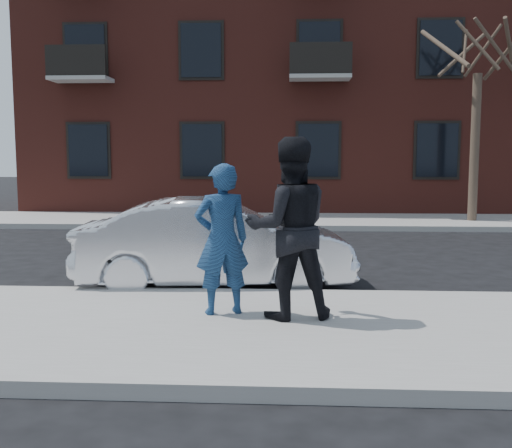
# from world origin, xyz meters

# --- Properties ---
(ground) EXTENTS (100.00, 100.00, 0.00)m
(ground) POSITION_xyz_m (0.00, 0.00, 0.00)
(ground) COLOR black
(ground) RESTS_ON ground
(near_sidewalk) EXTENTS (50.00, 3.50, 0.15)m
(near_sidewalk) POSITION_xyz_m (0.00, -0.25, 0.07)
(near_sidewalk) COLOR gray
(near_sidewalk) RESTS_ON ground
(near_curb) EXTENTS (50.00, 0.10, 0.15)m
(near_curb) POSITION_xyz_m (0.00, 1.55, 0.07)
(near_curb) COLOR #999691
(near_curb) RESTS_ON ground
(far_sidewalk) EXTENTS (50.00, 3.50, 0.15)m
(far_sidewalk) POSITION_xyz_m (0.00, 11.25, 0.07)
(far_sidewalk) COLOR gray
(far_sidewalk) RESTS_ON ground
(far_curb) EXTENTS (50.00, 0.10, 0.15)m
(far_curb) POSITION_xyz_m (0.00, 9.45, 0.07)
(far_curb) COLOR #999691
(far_curb) RESTS_ON ground
(apartment_building) EXTENTS (24.30, 10.30, 12.30)m
(apartment_building) POSITION_xyz_m (2.00, 18.00, 6.16)
(apartment_building) COLOR maroon
(apartment_building) RESTS_ON ground
(street_tree) EXTENTS (3.60, 3.60, 6.80)m
(street_tree) POSITION_xyz_m (4.50, 11.00, 5.52)
(street_tree) COLOR #3B2B23
(street_tree) RESTS_ON far_sidewalk
(silver_sedan) EXTENTS (4.29, 1.89, 1.37)m
(silver_sedan) POSITION_xyz_m (-1.95, 2.30, 0.68)
(silver_sedan) COLOR silver
(silver_sedan) RESTS_ON ground
(man_hoodie) EXTENTS (0.76, 0.62, 1.79)m
(man_hoodie) POSITION_xyz_m (-1.62, 0.26, 1.04)
(man_hoodie) COLOR navy
(man_hoodie) RESTS_ON near_sidewalk
(man_peacoat) EXTENTS (1.16, 0.99, 2.09)m
(man_peacoat) POSITION_xyz_m (-0.83, 0.14, 1.19)
(man_peacoat) COLOR black
(man_peacoat) RESTS_ON near_sidewalk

